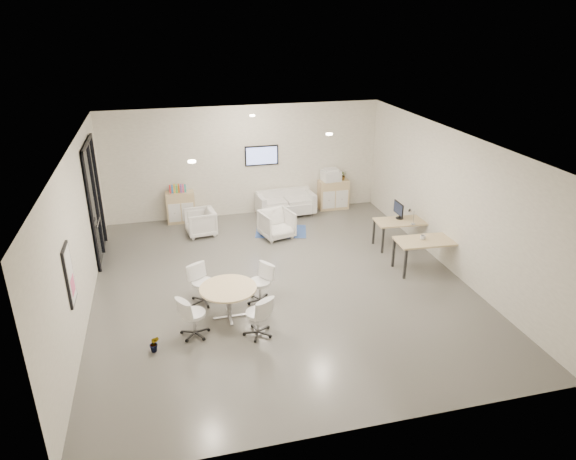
{
  "coord_description": "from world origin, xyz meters",
  "views": [
    {
      "loc": [
        -2.28,
        -9.79,
        5.55
      ],
      "look_at": [
        0.27,
        0.4,
        1.1
      ],
      "focal_mm": 32.0,
      "sensor_mm": 36.0,
      "label": 1
    }
  ],
  "objects_px": {
    "desk_rear": "(402,223)",
    "round_table": "(228,291)",
    "armchair_left": "(200,221)",
    "sideboard_right": "(333,194)",
    "armchair_right": "(277,223)",
    "loveseat": "(285,204)",
    "desk_front": "(427,243)",
    "sideboard_left": "(181,207)"
  },
  "relations": [
    {
      "from": "loveseat",
      "to": "armchair_left",
      "type": "height_order",
      "value": "armchair_left"
    },
    {
      "from": "desk_rear",
      "to": "desk_front",
      "type": "distance_m",
      "value": 1.35
    },
    {
      "from": "desk_rear",
      "to": "loveseat",
      "type": "bearing_deg",
      "value": 132.77
    },
    {
      "from": "sideboard_left",
      "to": "sideboard_right",
      "type": "bearing_deg",
      "value": -0.13
    },
    {
      "from": "armchair_right",
      "to": "desk_front",
      "type": "xyz_separation_m",
      "value": [
        2.94,
        -2.68,
        0.27
      ]
    },
    {
      "from": "loveseat",
      "to": "round_table",
      "type": "distance_m",
      "value": 5.72
    },
    {
      "from": "sideboard_left",
      "to": "loveseat",
      "type": "distance_m",
      "value": 3.04
    },
    {
      "from": "armchair_left",
      "to": "round_table",
      "type": "distance_m",
      "value": 4.3
    },
    {
      "from": "loveseat",
      "to": "armchair_left",
      "type": "relative_size",
      "value": 2.21
    },
    {
      "from": "sideboard_left",
      "to": "armchair_left",
      "type": "xyz_separation_m",
      "value": [
        0.46,
        -1.08,
        -0.06
      ]
    },
    {
      "from": "sideboard_left",
      "to": "round_table",
      "type": "xyz_separation_m",
      "value": [
        0.62,
        -5.37,
        0.14
      ]
    },
    {
      "from": "desk_front",
      "to": "sideboard_left",
      "type": "bearing_deg",
      "value": 143.71
    },
    {
      "from": "sideboard_left",
      "to": "armchair_left",
      "type": "height_order",
      "value": "sideboard_left"
    },
    {
      "from": "round_table",
      "to": "armchair_left",
      "type": "bearing_deg",
      "value": 92.19
    },
    {
      "from": "sideboard_right",
      "to": "round_table",
      "type": "relative_size",
      "value": 0.81
    },
    {
      "from": "loveseat",
      "to": "armchair_right",
      "type": "bearing_deg",
      "value": -116.11
    },
    {
      "from": "desk_rear",
      "to": "round_table",
      "type": "height_order",
      "value": "desk_rear"
    },
    {
      "from": "sideboard_left",
      "to": "armchair_right",
      "type": "relative_size",
      "value": 1.1
    },
    {
      "from": "armchair_right",
      "to": "round_table",
      "type": "bearing_deg",
      "value": -130.95
    },
    {
      "from": "armchair_right",
      "to": "desk_rear",
      "type": "height_order",
      "value": "armchair_right"
    },
    {
      "from": "desk_front",
      "to": "sideboard_right",
      "type": "bearing_deg",
      "value": 103.19
    },
    {
      "from": "sideboard_left",
      "to": "round_table",
      "type": "height_order",
      "value": "sideboard_left"
    },
    {
      "from": "armchair_right",
      "to": "round_table",
      "type": "distance_m",
      "value": 4.05
    },
    {
      "from": "sideboard_right",
      "to": "armchair_right",
      "type": "height_order",
      "value": "sideboard_right"
    },
    {
      "from": "sideboard_left",
      "to": "desk_front",
      "type": "distance_m",
      "value": 6.95
    },
    {
      "from": "desk_front",
      "to": "round_table",
      "type": "relative_size",
      "value": 1.33
    },
    {
      "from": "sideboard_left",
      "to": "armchair_left",
      "type": "distance_m",
      "value": 1.17
    },
    {
      "from": "armchair_left",
      "to": "armchair_right",
      "type": "xyz_separation_m",
      "value": [
        1.96,
        -0.66,
        0.02
      ]
    },
    {
      "from": "round_table",
      "to": "desk_rear",
      "type": "bearing_deg",
      "value": 25.86
    },
    {
      "from": "armchair_left",
      "to": "desk_rear",
      "type": "xyz_separation_m",
      "value": [
        4.92,
        -1.99,
        0.24
      ]
    },
    {
      "from": "sideboard_left",
      "to": "desk_front",
      "type": "xyz_separation_m",
      "value": [
        5.36,
        -4.42,
        0.23
      ]
    },
    {
      "from": "sideboard_left",
      "to": "desk_rear",
      "type": "distance_m",
      "value": 6.19
    },
    {
      "from": "desk_front",
      "to": "desk_rear",
      "type": "bearing_deg",
      "value": 92.41
    },
    {
      "from": "desk_front",
      "to": "round_table",
      "type": "xyz_separation_m",
      "value": [
        -4.74,
        -0.95,
        -0.09
      ]
    },
    {
      "from": "loveseat",
      "to": "desk_front",
      "type": "height_order",
      "value": "desk_front"
    },
    {
      "from": "armchair_left",
      "to": "round_table",
      "type": "bearing_deg",
      "value": -4.3
    },
    {
      "from": "sideboard_left",
      "to": "round_table",
      "type": "distance_m",
      "value": 5.41
    },
    {
      "from": "loveseat",
      "to": "desk_rear",
      "type": "xyz_separation_m",
      "value": [
        2.35,
        -2.88,
        0.29
      ]
    },
    {
      "from": "sideboard_right",
      "to": "armchair_left",
      "type": "bearing_deg",
      "value": -165.51
    },
    {
      "from": "sideboard_right",
      "to": "loveseat",
      "type": "relative_size",
      "value": 0.53
    },
    {
      "from": "desk_front",
      "to": "round_table",
      "type": "bearing_deg",
      "value": -165.43
    },
    {
      "from": "armchair_right",
      "to": "round_table",
      "type": "relative_size",
      "value": 0.73
    }
  ]
}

